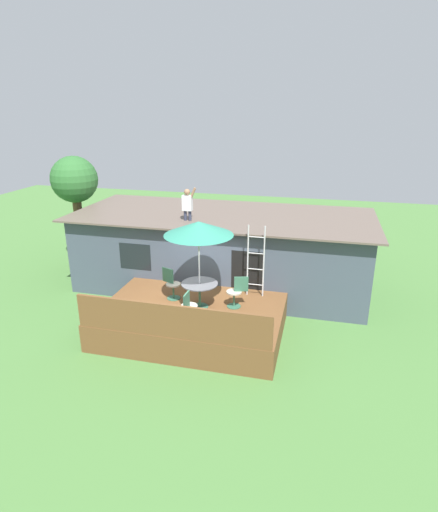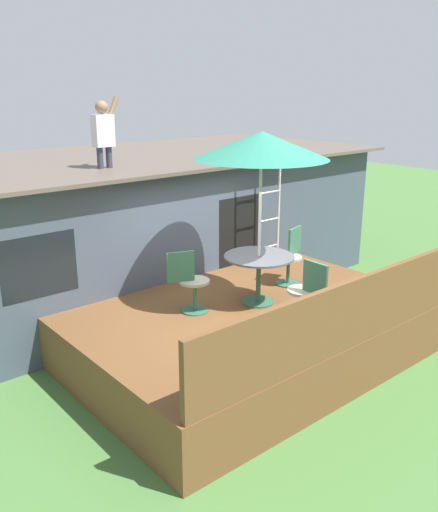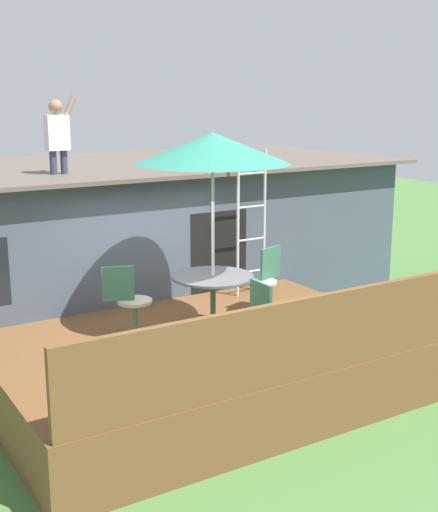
{
  "view_description": "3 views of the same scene",
  "coord_description": "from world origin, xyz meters",
  "px_view_note": "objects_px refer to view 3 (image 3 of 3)",
  "views": [
    {
      "loc": [
        3.38,
        -10.39,
        6.24
      ],
      "look_at": [
        0.52,
        1.06,
        2.02
      ],
      "focal_mm": 29.51,
      "sensor_mm": 36.0,
      "label": 1
    },
    {
      "loc": [
        -5.17,
        -5.45,
        3.94
      ],
      "look_at": [
        0.15,
        0.86,
        1.35
      ],
      "focal_mm": 38.23,
      "sensor_mm": 36.0,
      "label": 2
    },
    {
      "loc": [
        -4.12,
        -7.15,
        3.77
      ],
      "look_at": [
        0.68,
        0.63,
        1.62
      ],
      "focal_mm": 47.99,
      "sensor_mm": 36.0,
      "label": 3
    }
  ],
  "objects_px": {
    "patio_umbrella": "(213,148)",
    "patio_chair_left": "(129,302)",
    "step_ladder": "(251,223)",
    "patio_chair_right": "(264,281)",
    "person_figure": "(58,131)",
    "patio_chair_near": "(254,318)",
    "patio_table": "(213,288)"
  },
  "relations": [
    {
      "from": "patio_chair_left",
      "to": "patio_chair_right",
      "type": "distance_m",
      "value": 2.01
    },
    {
      "from": "patio_chair_left",
      "to": "patio_chair_near",
      "type": "relative_size",
      "value": 1.0
    },
    {
      "from": "patio_table",
      "to": "patio_chair_near",
      "type": "bearing_deg",
      "value": -91.39
    },
    {
      "from": "patio_table",
      "to": "patio_chair_near",
      "type": "distance_m",
      "value": 0.98
    },
    {
      "from": "patio_table",
      "to": "patio_chair_left",
      "type": "height_order",
      "value": "patio_chair_left"
    },
    {
      "from": "patio_chair_near",
      "to": "patio_umbrella",
      "type": "bearing_deg",
      "value": 0.0
    },
    {
      "from": "patio_umbrella",
      "to": "step_ladder",
      "type": "height_order",
      "value": "patio_umbrella"
    },
    {
      "from": "patio_umbrella",
      "to": "patio_chair_left",
      "type": "relative_size",
      "value": 2.76
    },
    {
      "from": "patio_umbrella",
      "to": "patio_chair_right",
      "type": "distance_m",
      "value": 2.16
    },
    {
      "from": "step_ladder",
      "to": "person_figure",
      "type": "distance_m",
      "value": 3.11
    },
    {
      "from": "patio_umbrella",
      "to": "patio_table",
      "type": "bearing_deg",
      "value": 0.0
    },
    {
      "from": "patio_umbrella",
      "to": "patio_chair_near",
      "type": "relative_size",
      "value": 2.76
    },
    {
      "from": "patio_chair_right",
      "to": "patio_chair_near",
      "type": "xyz_separation_m",
      "value": [
        -1.03,
        -1.26,
        0.0
      ]
    },
    {
      "from": "patio_umbrella",
      "to": "patio_chair_left",
      "type": "distance_m",
      "value": 2.17
    },
    {
      "from": "person_figure",
      "to": "patio_chair_left",
      "type": "relative_size",
      "value": 1.21
    },
    {
      "from": "patio_chair_left",
      "to": "patio_chair_right",
      "type": "bearing_deg",
      "value": 18.53
    },
    {
      "from": "patio_umbrella",
      "to": "patio_chair_right",
      "type": "xyz_separation_m",
      "value": [
        1.01,
        0.29,
        -1.89
      ]
    },
    {
      "from": "person_figure",
      "to": "patio_umbrella",
      "type": "bearing_deg",
      "value": -65.68
    },
    {
      "from": "patio_umbrella",
      "to": "patio_chair_left",
      "type": "xyz_separation_m",
      "value": [
        -0.99,
        0.39,
        -1.89
      ]
    },
    {
      "from": "patio_umbrella",
      "to": "step_ladder",
      "type": "distance_m",
      "value": 2.21
    },
    {
      "from": "patio_chair_left",
      "to": "patio_umbrella",
      "type": "bearing_deg",
      "value": 0.0
    },
    {
      "from": "person_figure",
      "to": "patio_chair_near",
      "type": "xyz_separation_m",
      "value": [
        1.08,
        -3.41,
        -2.02
      ]
    },
    {
      "from": "person_figure",
      "to": "patio_chair_right",
      "type": "height_order",
      "value": "person_figure"
    },
    {
      "from": "patio_umbrella",
      "to": "patio_chair_near",
      "type": "height_order",
      "value": "patio_umbrella"
    },
    {
      "from": "patio_table",
      "to": "step_ladder",
      "type": "relative_size",
      "value": 0.47
    },
    {
      "from": "patio_table",
      "to": "patio_umbrella",
      "type": "bearing_deg",
      "value": 0.0
    },
    {
      "from": "step_ladder",
      "to": "patio_chair_right",
      "type": "relative_size",
      "value": 2.39
    },
    {
      "from": "patio_table",
      "to": "step_ladder",
      "type": "bearing_deg",
      "value": 40.38
    },
    {
      "from": "patio_table",
      "to": "patio_chair_left",
      "type": "bearing_deg",
      "value": 158.56
    },
    {
      "from": "step_ladder",
      "to": "patio_chair_right",
      "type": "xyz_separation_m",
      "value": [
        -0.38,
        -0.9,
        -0.64
      ]
    },
    {
      "from": "person_figure",
      "to": "patio_chair_right",
      "type": "distance_m",
      "value": 3.63
    },
    {
      "from": "step_ladder",
      "to": "patio_chair_left",
      "type": "xyz_separation_m",
      "value": [
        -2.39,
        -0.79,
        -0.64
      ]
    }
  ]
}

